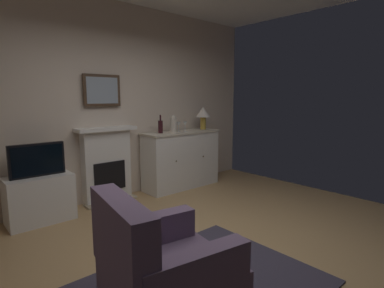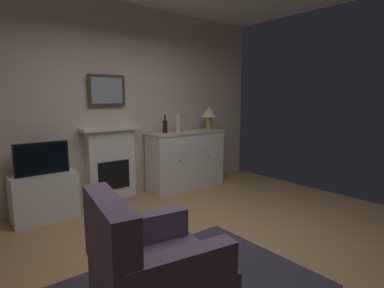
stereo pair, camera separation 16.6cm
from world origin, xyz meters
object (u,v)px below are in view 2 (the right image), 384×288
(tv_cabinet, at_px, (44,196))
(wine_glass_center, at_px, (190,124))
(wine_glass_left, at_px, (183,124))
(framed_picture, at_px, (107,91))
(fireplace_unit, at_px, (111,164))
(vase_decorative, at_px, (178,124))
(sideboard_cabinet, at_px, (186,159))
(tv_set, at_px, (42,158))
(armchair, at_px, (151,270))
(wine_bottle, at_px, (165,126))
(table_lamp, at_px, (209,114))

(tv_cabinet, bearing_deg, wine_glass_center, -1.69)
(wine_glass_left, xyz_separation_m, wine_glass_center, (0.11, -0.04, 0.00))
(framed_picture, relative_size, wine_glass_left, 3.33)
(fireplace_unit, xyz_separation_m, vase_decorative, (1.07, -0.23, 0.55))
(sideboard_cabinet, height_order, wine_glass_left, wine_glass_left)
(sideboard_cabinet, bearing_deg, tv_set, -179.79)
(tv_set, bearing_deg, armchair, -87.39)
(sideboard_cabinet, distance_m, wine_bottle, 0.71)
(table_lamp, distance_m, vase_decorative, 0.73)
(table_lamp, height_order, armchair, table_lamp)
(framed_picture, relative_size, sideboard_cabinet, 0.40)
(table_lamp, distance_m, tv_cabinet, 2.91)
(vase_decorative, height_order, tv_cabinet, vase_decorative)
(table_lamp, xyz_separation_m, tv_cabinet, (-2.75, 0.02, -0.95))
(wine_bottle, distance_m, tv_set, 1.87)
(wine_glass_left, distance_m, tv_cabinet, 2.32)
(fireplace_unit, xyz_separation_m, table_lamp, (1.78, -0.18, 0.69))
(table_lamp, height_order, wine_bottle, table_lamp)
(wine_glass_center, distance_m, vase_decorative, 0.24)
(fireplace_unit, distance_m, wine_glass_center, 1.44)
(fireplace_unit, bearing_deg, vase_decorative, -12.00)
(table_lamp, relative_size, armchair, 0.43)
(wine_glass_left, xyz_separation_m, tv_cabinet, (-2.18, 0.03, -0.79))
(fireplace_unit, height_order, tv_cabinet, fireplace_unit)
(sideboard_cabinet, relative_size, wine_glass_left, 8.30)
(table_lamp, xyz_separation_m, armchair, (-2.65, -2.38, -0.86))
(table_lamp, bearing_deg, wine_glass_left, -178.35)
(wine_glass_left, bearing_deg, vase_decorative, -166.00)
(fireplace_unit, relative_size, wine_glass_center, 6.67)
(framed_picture, height_order, table_lamp, framed_picture)
(table_lamp, bearing_deg, tv_set, -179.83)
(fireplace_unit, distance_m, tv_cabinet, 1.02)
(wine_bottle, relative_size, vase_decorative, 1.03)
(fireplace_unit, height_order, wine_bottle, wine_bottle)
(tv_cabinet, bearing_deg, table_lamp, -0.31)
(wine_glass_center, relative_size, armchair, 0.18)
(fireplace_unit, relative_size, vase_decorative, 3.91)
(vase_decorative, bearing_deg, armchair, -129.75)
(tv_set, distance_m, armchair, 2.41)
(tv_cabinet, relative_size, tv_set, 1.21)
(wine_bottle, relative_size, wine_glass_center, 1.76)
(wine_bottle, bearing_deg, sideboard_cabinet, -4.00)
(fireplace_unit, xyz_separation_m, wine_bottle, (0.87, -0.15, 0.52))
(sideboard_cabinet, distance_m, vase_decorative, 0.65)
(tv_set, bearing_deg, fireplace_unit, 10.77)
(fireplace_unit, bearing_deg, framed_picture, 90.00)
(fireplace_unit, height_order, sideboard_cabinet, fireplace_unit)
(table_lamp, relative_size, tv_set, 0.65)
(wine_glass_center, bearing_deg, wine_bottle, 169.76)
(vase_decorative, bearing_deg, framed_picture, 165.70)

